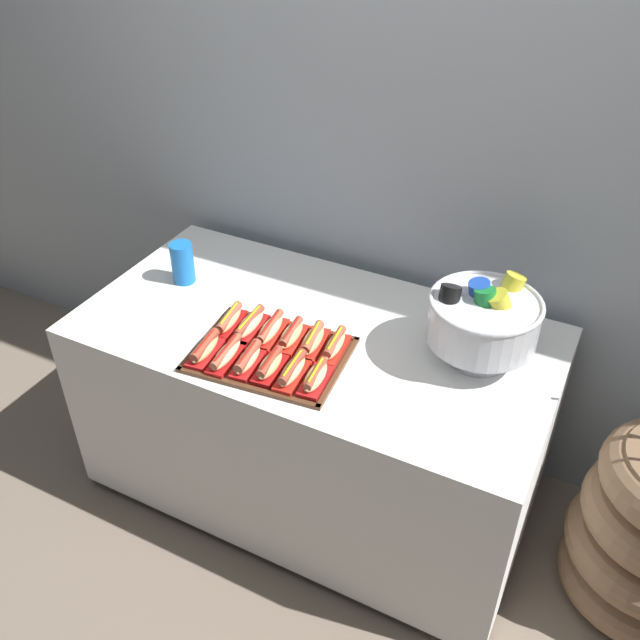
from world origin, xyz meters
name	(u,v)px	position (x,y,z in m)	size (l,w,h in m)	color
ground_plane	(316,484)	(0.00, 0.00, 0.00)	(10.00, 10.00, 0.00)	#7A6B5B
back_wall	(383,128)	(0.00, 0.52, 1.30)	(6.00, 0.10, 2.60)	#9EA8B2
buffet_table	(315,409)	(0.00, 0.00, 0.41)	(1.61, 0.83, 0.77)	white
serving_tray	(270,355)	(-0.06, -0.19, 0.78)	(0.51, 0.41, 0.01)	#56331E
hot_dog_0	(205,349)	(-0.24, -0.29, 0.81)	(0.09, 0.17, 0.06)	red
hot_dog_1	(226,355)	(-0.16, -0.29, 0.81)	(0.08, 0.19, 0.06)	#B21414
hot_dog_2	(248,360)	(-0.09, -0.28, 0.81)	(0.08, 0.17, 0.06)	red
hot_dog_3	(270,366)	(-0.01, -0.27, 0.81)	(0.08, 0.16, 0.06)	#B21414
hot_dog_4	(292,371)	(0.06, -0.26, 0.81)	(0.08, 0.17, 0.06)	red
hot_dog_5	(315,378)	(0.14, -0.26, 0.81)	(0.08, 0.16, 0.06)	red
hot_dog_6	(229,320)	(-0.25, -0.13, 0.81)	(0.08, 0.17, 0.06)	#B21414
hot_dog_7	(250,325)	(-0.18, -0.12, 0.81)	(0.08, 0.19, 0.06)	red
hot_dog_8	(270,330)	(-0.10, -0.11, 0.81)	(0.09, 0.19, 0.06)	red
hot_dog_9	(291,335)	(-0.03, -0.11, 0.81)	(0.09, 0.17, 0.06)	red
hot_dog_10	(313,341)	(0.04, -0.10, 0.81)	(0.09, 0.18, 0.06)	red
hot_dog_11	(335,346)	(0.12, -0.09, 0.81)	(0.07, 0.17, 0.06)	red
punch_bowl	(483,318)	(0.53, 0.10, 0.93)	(0.35, 0.35, 0.27)	silver
cup_stack	(183,263)	(-0.57, 0.05, 0.85)	(0.08, 0.08, 0.15)	blue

